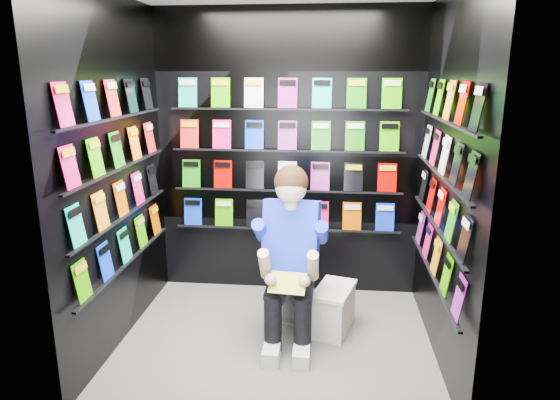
# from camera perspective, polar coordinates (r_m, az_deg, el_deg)

# --- Properties ---
(floor) EXTENTS (2.40, 2.40, 0.00)m
(floor) POSITION_cam_1_polar(r_m,az_deg,el_deg) (4.06, -0.48, -15.75)
(floor) COLOR #5E5E5B
(floor) RESTS_ON ground
(wall_back) EXTENTS (2.40, 0.04, 2.60)m
(wall_back) POSITION_cam_1_polar(r_m,az_deg,el_deg) (4.56, 0.89, 5.11)
(wall_back) COLOR black
(wall_back) RESTS_ON floor
(wall_front) EXTENTS (2.40, 0.04, 2.60)m
(wall_front) POSITION_cam_1_polar(r_m,az_deg,el_deg) (2.62, -2.96, -2.09)
(wall_front) COLOR black
(wall_front) RESTS_ON floor
(wall_left) EXTENTS (0.04, 2.00, 2.60)m
(wall_left) POSITION_cam_1_polar(r_m,az_deg,el_deg) (3.90, -18.33, 2.74)
(wall_left) COLOR black
(wall_left) RESTS_ON floor
(wall_right) EXTENTS (0.04, 2.00, 2.60)m
(wall_right) POSITION_cam_1_polar(r_m,az_deg,el_deg) (3.65, 18.54, 1.95)
(wall_right) COLOR black
(wall_right) RESTS_ON floor
(comics_back) EXTENTS (2.10, 0.06, 1.37)m
(comics_back) POSITION_cam_1_polar(r_m,az_deg,el_deg) (4.53, 0.85, 5.11)
(comics_back) COLOR #E05B00
(comics_back) RESTS_ON wall_back
(comics_left) EXTENTS (0.06, 1.70, 1.37)m
(comics_left) POSITION_cam_1_polar(r_m,az_deg,el_deg) (3.89, -17.93, 2.81)
(comics_left) COLOR #E05B00
(comics_left) RESTS_ON wall_left
(comics_right) EXTENTS (0.06, 1.70, 1.37)m
(comics_right) POSITION_cam_1_polar(r_m,az_deg,el_deg) (3.65, 18.09, 2.04)
(comics_right) COLOR #E05B00
(comics_right) RESTS_ON wall_right
(toilet) EXTENTS (0.49, 0.79, 0.73)m
(toilet) POSITION_cam_1_polar(r_m,az_deg,el_deg) (4.36, 1.72, -8.12)
(toilet) COLOR silver
(toilet) RESTS_ON floor
(longbox) EXTENTS (0.36, 0.50, 0.33)m
(longbox) POSITION_cam_1_polar(r_m,az_deg,el_deg) (4.15, 6.16, -12.48)
(longbox) COLOR white
(longbox) RESTS_ON floor
(longbox_lid) EXTENTS (0.38, 0.52, 0.03)m
(longbox_lid) POSITION_cam_1_polar(r_m,az_deg,el_deg) (4.07, 6.23, -10.17)
(longbox_lid) COLOR white
(longbox_lid) RESTS_ON longbox
(reader) EXTENTS (0.65, 0.88, 1.54)m
(reader) POSITION_cam_1_polar(r_m,az_deg,el_deg) (3.85, 1.35, -4.31)
(reader) COLOR #2638E6
(reader) RESTS_ON toilet
(held_comic) EXTENTS (0.28, 0.18, 0.11)m
(held_comic) POSITION_cam_1_polar(r_m,az_deg,el_deg) (3.61, 0.87, -9.47)
(held_comic) COLOR green
(held_comic) RESTS_ON reader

